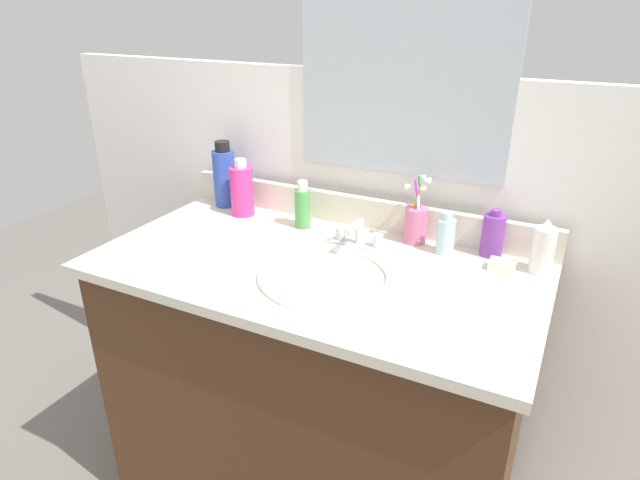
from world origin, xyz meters
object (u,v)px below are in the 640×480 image
at_px(faucet, 358,238).
at_px(bottle_gel_clear, 446,235).
at_px(bottle_soap_pink, 242,190).
at_px(soap_bar, 502,265).
at_px(bottle_shampoo_blue, 224,176).
at_px(cup_pink, 416,223).
at_px(bottle_cream_purple, 493,235).
at_px(bottle_toner_green, 303,207).
at_px(bottle_lotion_white, 543,248).

distance_m(faucet, bottle_gel_clear, 0.23).
xyz_separation_m(bottle_soap_pink, soap_bar, (0.80, -0.03, -0.07)).
distance_m(bottle_soap_pink, bottle_shampoo_blue, 0.11).
bearing_deg(bottle_soap_pink, soap_bar, -1.79).
xyz_separation_m(bottle_soap_pink, cup_pink, (0.55, 0.04, -0.02)).
relative_size(bottle_soap_pink, soap_bar, 2.80).
bearing_deg(bottle_cream_purple, bottle_shampoo_blue, -179.59).
relative_size(faucet, bottle_soap_pink, 0.89).
relative_size(bottle_toner_green, bottle_lotion_white, 1.01).
relative_size(faucet, bottle_toner_green, 1.11).
distance_m(bottle_soap_pink, soap_bar, 0.80).
relative_size(bottle_toner_green, soap_bar, 2.24).
height_order(bottle_soap_pink, bottle_cream_purple, bottle_soap_pink).
height_order(bottle_gel_clear, bottle_shampoo_blue, bottle_shampoo_blue).
distance_m(bottle_toner_green, cup_pink, 0.34).
bearing_deg(cup_pink, bottle_toner_green, -172.11).
xyz_separation_m(bottle_cream_purple, soap_bar, (0.04, -0.08, -0.05)).
bearing_deg(bottle_toner_green, cup_pink, 7.89).
bearing_deg(bottle_gel_clear, bottle_soap_pink, -179.34).
distance_m(bottle_toner_green, soap_bar, 0.58).
bearing_deg(bottle_gel_clear, bottle_cream_purple, 20.65).
distance_m(bottle_gel_clear, bottle_cream_purple, 0.12).
bearing_deg(cup_pink, bottle_cream_purple, 2.68).
distance_m(bottle_soap_pink, bottle_lotion_white, 0.89).
relative_size(bottle_soap_pink, cup_pink, 0.93).
distance_m(bottle_gel_clear, cup_pink, 0.10).
distance_m(bottle_gel_clear, bottle_toner_green, 0.43).
xyz_separation_m(faucet, bottle_cream_purple, (0.33, 0.12, 0.03)).
height_order(bottle_cream_purple, cup_pink, cup_pink).
height_order(bottle_toner_green, cup_pink, cup_pink).
bearing_deg(bottle_cream_purple, bottle_lotion_white, -18.94).
distance_m(faucet, bottle_toner_green, 0.22).
distance_m(bottle_shampoo_blue, soap_bar, 0.90).
bearing_deg(cup_pink, faucet, -139.55).
bearing_deg(bottle_shampoo_blue, bottle_gel_clear, -2.84).
xyz_separation_m(bottle_lotion_white, cup_pink, (-0.33, 0.03, -0.01)).
bearing_deg(soap_bar, bottle_lotion_white, 20.23).
bearing_deg(bottle_cream_purple, bottle_soap_pink, -176.20).
distance_m(bottle_shampoo_blue, bottle_lotion_white, 0.98).
bearing_deg(soap_bar, faucet, -173.53).
xyz_separation_m(faucet, bottle_shampoo_blue, (-0.52, 0.11, 0.07)).
xyz_separation_m(faucet, bottle_lotion_white, (0.46, 0.07, 0.04)).
bearing_deg(bottle_shampoo_blue, bottle_cream_purple, 0.41).
distance_m(faucet, bottle_shampoo_blue, 0.54).
distance_m(bottle_toner_green, bottle_cream_purple, 0.54).
xyz_separation_m(bottle_toner_green, cup_pink, (0.33, 0.05, -0.01)).
relative_size(bottle_soap_pink, bottle_lotion_white, 1.27).
xyz_separation_m(bottle_cream_purple, cup_pink, (-0.21, -0.01, -0.00)).
height_order(bottle_toner_green, bottle_shampoo_blue, bottle_shampoo_blue).
relative_size(bottle_cream_purple, bottle_lotion_white, 0.91).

